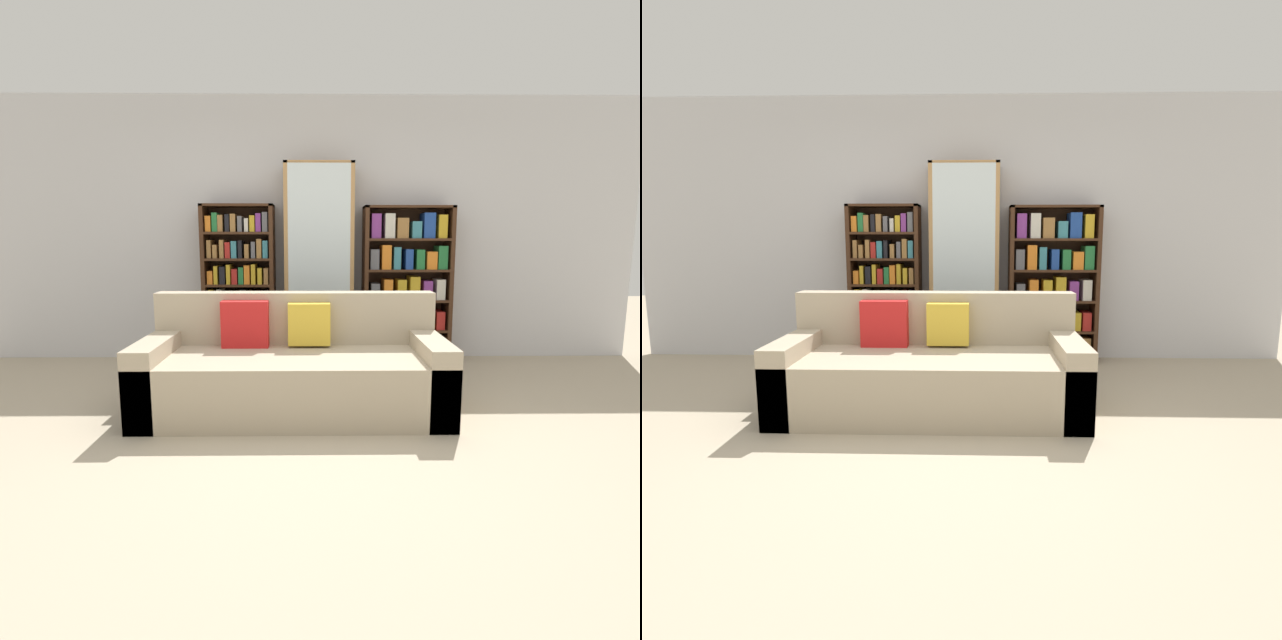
{
  "view_description": "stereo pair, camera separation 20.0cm",
  "coord_description": "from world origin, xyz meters",
  "views": [
    {
      "loc": [
        0.01,
        -2.94,
        1.27
      ],
      "look_at": [
        0.08,
        1.39,
        0.56
      ],
      "focal_mm": 28.0,
      "sensor_mm": 36.0,
      "label": 1
    },
    {
      "loc": [
        0.21,
        -2.94,
        1.27
      ],
      "look_at": [
        0.08,
        1.39,
        0.56
      ],
      "focal_mm": 28.0,
      "sensor_mm": 36.0,
      "label": 2
    }
  ],
  "objects": [
    {
      "name": "ground_plane",
      "position": [
        0.0,
        0.0,
        0.0
      ],
      "size": [
        16.0,
        16.0,
        0.0
      ],
      "primitive_type": "plane",
      "color": "tan"
    },
    {
      "name": "wall_back",
      "position": [
        0.0,
        2.38,
        1.35
      ],
      "size": [
        6.82,
        0.06,
        2.7
      ],
      "color": "silver",
      "rests_on": "ground"
    },
    {
      "name": "couch",
      "position": [
        -0.13,
        0.69,
        0.29
      ],
      "size": [
        2.2,
        0.98,
        0.85
      ],
      "color": "tan",
      "rests_on": "ground"
    },
    {
      "name": "bookshelf_left",
      "position": [
        -0.74,
        2.18,
        0.78
      ],
      "size": [
        0.72,
        0.32,
        1.61
      ],
      "color": "#3D2314",
      "rests_on": "ground"
    },
    {
      "name": "display_cabinet",
      "position": [
        0.08,
        2.16,
        1.0
      ],
      "size": [
        0.69,
        0.36,
        2.01
      ],
      "color": "#AD7F4C",
      "rests_on": "ground"
    },
    {
      "name": "bookshelf_right",
      "position": [
        0.98,
        2.18,
        0.79
      ],
      "size": [
        0.89,
        0.32,
        1.59
      ],
      "color": "#3D2314",
      "rests_on": "ground"
    },
    {
      "name": "wine_bottle",
      "position": [
        0.52,
        1.66,
        0.14
      ],
      "size": [
        0.07,
        0.07,
        0.34
      ],
      "color": "#143819",
      "rests_on": "ground"
    }
  ]
}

